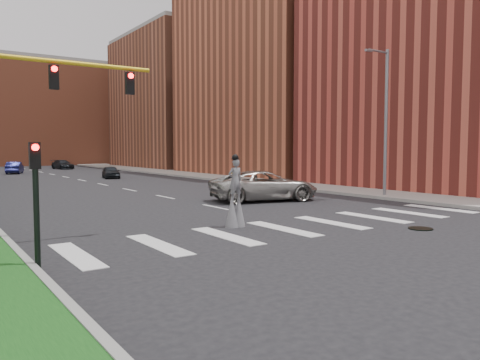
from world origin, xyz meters
TOP-DOWN VIEW (x-y plane):
  - ground_plane at (0.00, 0.00)m, footprint 160.00×160.00m
  - sidewalk_right at (12.50, 25.00)m, footprint 5.00×90.00m
  - manhole at (3.00, -2.00)m, footprint 0.90×0.90m
  - building_near at (22.00, 8.00)m, footprint 16.00×20.00m
  - building_mid at (22.00, 30.00)m, footprint 16.00×22.00m
  - building_far at (22.00, 54.00)m, footprint 16.00×22.00m
  - building_backdrop at (6.00, 78.00)m, footprint 26.00×14.00m
  - streetlight at (10.90, 6.00)m, footprint 2.05×0.20m
  - traffic_signal at (-9.78, 3.00)m, footprint 5.30×0.23m
  - secondary_signal at (-10.30, -0.50)m, footprint 0.25×0.21m
  - stilt_performer at (-2.51, 2.42)m, footprint 0.84×0.52m
  - suv_crossing at (3.90, 8.93)m, footprint 6.81×4.39m
  - car_near at (3.29, 33.47)m, footprint 2.18×3.90m
  - car_mid at (-3.29, 47.98)m, footprint 2.64×4.49m
  - car_far at (4.35, 56.85)m, footprint 2.63×4.76m

SIDE VIEW (x-z plane):
  - ground_plane at x=0.00m, z-range 0.00..0.00m
  - manhole at x=3.00m, z-range 0.00..0.04m
  - sidewalk_right at x=12.50m, z-range 0.00..0.18m
  - car_near at x=3.29m, z-range 0.00..1.25m
  - car_far at x=4.35m, z-range 0.00..1.30m
  - car_mid at x=-3.29m, z-range 0.00..1.40m
  - suv_crossing at x=3.90m, z-range 0.00..1.75m
  - stilt_performer at x=-2.51m, z-range -0.33..2.51m
  - secondary_signal at x=-10.30m, z-range 0.33..3.56m
  - traffic_signal at x=-9.78m, z-range 1.05..7.25m
  - streetlight at x=10.90m, z-range 0.40..9.40m
  - building_backdrop at x=6.00m, z-range 0.00..18.00m
  - building_far at x=22.00m, z-range 0.00..20.00m
  - building_near at x=22.00m, z-range 0.00..22.00m
  - building_mid at x=22.00m, z-range 0.00..24.00m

